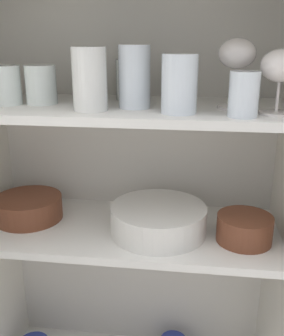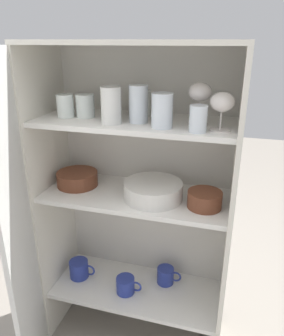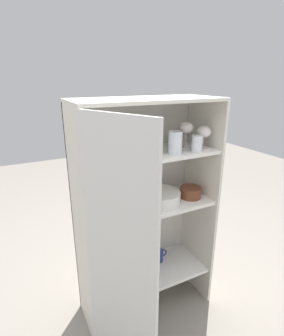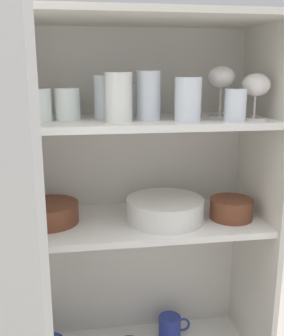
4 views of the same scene
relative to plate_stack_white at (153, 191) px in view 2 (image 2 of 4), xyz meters
name	(u,v)px [view 2 (image 2 of 4)]	position (x,y,z in m)	size (l,w,h in m)	color
cupboard_back_panel	(146,194)	(-0.08, 0.19, -0.12)	(0.83, 0.02, 1.37)	silver
cupboard_side_left	(54,199)	(-0.49, 0.02, -0.12)	(0.02, 0.37, 1.37)	silver
cupboard_side_right	(230,224)	(0.32, 0.02, -0.12)	(0.02, 0.37, 1.37)	silver
cupboard_top_panel	(134,42)	(-0.08, 0.02, 0.58)	(0.83, 0.37, 0.02)	silver
shelf_board_lower	(136,289)	(-0.08, 0.02, -0.55)	(0.79, 0.33, 0.02)	white
shelf_board_middle	(135,196)	(-0.08, 0.02, -0.05)	(0.79, 0.33, 0.02)	white
shelf_board_upper	(135,122)	(-0.08, 0.02, 0.28)	(0.79, 0.33, 0.02)	white
cupboard_door	(21,245)	(-0.41, -0.35, -0.12)	(0.19, 0.38, 1.37)	silver
tumbler_glass_0	(138,104)	(-0.06, -0.02, 0.36)	(0.07, 0.07, 0.14)	white
tumbler_glass_1	(65,106)	(-0.37, -0.01, 0.34)	(0.07, 0.07, 0.09)	white
tumbler_glass_2	(142,103)	(-0.08, 0.11, 0.34)	(0.08, 0.08, 0.10)	white
tumbler_glass_3	(162,111)	(0.05, -0.07, 0.35)	(0.08, 0.08, 0.12)	white
tumbler_glass_4	(85,106)	(-0.29, 0.01, 0.34)	(0.07, 0.07, 0.09)	white
tumbler_glass_5	(112,102)	(-0.18, 0.04, 0.35)	(0.06, 0.06, 0.13)	white
tumbler_glass_6	(111,106)	(-0.15, -0.06, 0.36)	(0.08, 0.08, 0.14)	white
tumbler_glass_7	(198,119)	(0.18, -0.09, 0.34)	(0.06, 0.06, 0.09)	white
wine_glass_0	(200,94)	(0.17, 0.00, 0.40)	(0.08, 0.08, 0.16)	silver
wine_glass_1	(222,104)	(0.25, -0.06, 0.38)	(0.08, 0.08, 0.13)	silver
plate_stack_white	(153,191)	(0.00, 0.00, 0.00)	(0.25, 0.25, 0.07)	silver
mixing_bowl_large	(77,178)	(-0.37, 0.03, 0.00)	(0.18, 0.18, 0.06)	brown
serving_bowl_small	(205,199)	(0.21, -0.02, 0.00)	(0.14, 0.14, 0.07)	brown
coffee_mug_primary	(126,285)	(-0.12, -0.02, -0.50)	(0.12, 0.09, 0.08)	#283893
coffee_mug_extra_1	(166,275)	(0.05, 0.10, -0.50)	(0.12, 0.08, 0.08)	#283893
coffee_mug_extra_2	(79,269)	(-0.38, 0.02, -0.50)	(0.13, 0.09, 0.09)	#283893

